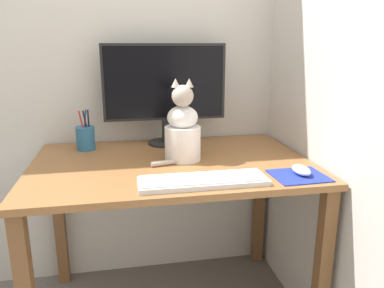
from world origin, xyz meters
name	(u,v)px	position (x,y,z in m)	size (l,w,h in m)	color
wall_back	(158,30)	(0.00, 0.40, 1.25)	(7.00, 0.04, 2.50)	beige
wall_side_right	(315,28)	(0.59, 0.00, 1.25)	(0.04, 7.00, 2.50)	beige
desk	(172,184)	(0.00, 0.00, 0.62)	(1.12, 0.75, 0.72)	brown
monitor	(165,88)	(0.01, 0.28, 0.99)	(0.57, 0.17, 0.47)	black
keyboard	(203,181)	(0.07, -0.28, 0.73)	(0.45, 0.13, 0.02)	silver
mousepad_right	(299,176)	(0.43, -0.27, 0.72)	(0.20, 0.17, 0.00)	#1E2D9E
computer_mouse_right	(301,170)	(0.45, -0.26, 0.74)	(0.06, 0.10, 0.03)	white
cat	(182,130)	(0.05, 0.01, 0.85)	(0.22, 0.17, 0.34)	white
pen_cup	(86,138)	(-0.36, 0.24, 0.78)	(0.08, 0.08, 0.18)	#286089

